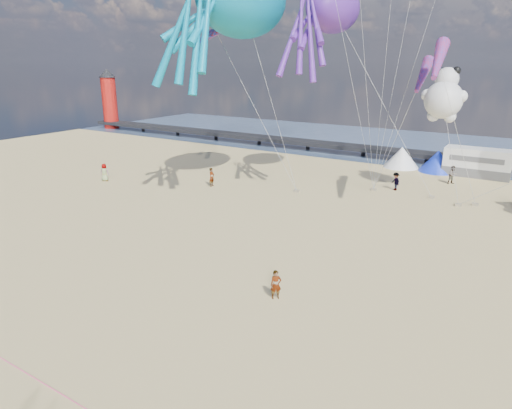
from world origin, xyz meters
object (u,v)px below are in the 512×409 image
motorhome_0 (477,162)px  standing_person (276,285)px  lighthouse (110,103)px  sandbag_e (374,190)px  beachgoer_2 (396,181)px  sandbag_a (297,191)px  windsock_left (216,31)px  beachgoer_0 (104,172)px  beachgoer_1 (453,175)px  windsock_right (423,75)px  sandbag_d (475,204)px  windsock_mid (439,60)px  sandbag_b (431,197)px  tent_blue (438,161)px  kite_panda (443,100)px  beachgoer_5 (212,177)px  tent_white (402,157)px  kite_octopus_purple (333,8)px  sandbag_c (458,205)px

motorhome_0 → standing_person: (-4.95, -34.43, -0.71)m
lighthouse → sandbag_e: size_ratio=18.00×
beachgoer_2 → sandbag_a: beachgoer_2 is taller
lighthouse → standing_person: lighthouse is taller
sandbag_a → windsock_left: 16.48m
beachgoer_0 → beachgoer_1: size_ratio=0.98×
standing_person → beachgoer_2: (-0.77, 24.22, 0.08)m
sandbag_a → windsock_right: windsock_right is taller
sandbag_d → windsock_mid: size_ratio=0.09×
standing_person → sandbag_b: bearing=43.4°
tent_blue → windsock_mid: bearing=-82.0°
lighthouse → kite_panda: (59.77, -14.56, 4.18)m
lighthouse → sandbag_b: 61.92m
beachgoer_2 → sandbag_b: size_ratio=3.46×
sandbag_d → windsock_right: size_ratio=0.11×
beachgoer_0 → beachgoer_2: (26.33, 12.58, -0.04)m
standing_person → beachgoer_2: beachgoer_2 is taller
beachgoer_5 → windsock_mid: size_ratio=0.34×
beachgoer_2 → sandbag_d: beachgoer_2 is taller
motorhome_0 → windsock_left: windsock_left is taller
tent_white → sandbag_b: bearing=-62.3°
windsock_right → standing_person: bearing=-99.6°
beachgoer_0 → beachgoer_1: 35.42m
beachgoer_2 → beachgoer_5: (-15.78, -8.24, 0.05)m
beachgoer_0 → beachgoer_5: 11.41m
tent_white → windsock_mid: (6.61, -18.53, 10.76)m
tent_blue → beachgoer_2: (-1.72, -10.21, -0.33)m
beachgoer_2 → windsock_right: windsock_right is taller
tent_white → sandbag_b: tent_white is taller
beachgoer_2 → windsock_left: 21.92m
sandbag_e → kite_octopus_purple: bearing=-167.0°
lighthouse → sandbag_a: 52.69m
sandbag_d → standing_person: bearing=-105.7°
windsock_mid → beachgoer_1: bearing=83.3°
tent_blue → beachgoer_0: 36.14m
kite_octopus_purple → sandbag_b: bearing=-16.4°
sandbag_a → sandbag_d: same height
lighthouse → beachgoer_1: size_ratio=4.83×
sandbag_e → kite_panda: bearing=10.5°
windsock_right → sandbag_a: bearing=178.2°
sandbag_b → sandbag_d: 3.67m
sandbag_a → beachgoer_1: bearing=43.1°
standing_person → windsock_mid: (3.56, 15.90, 11.17)m
sandbag_c → lighthouse: bearing=165.3°
sandbag_b → sandbag_c: bearing=-25.8°
sandbag_d → sandbag_e: size_ratio=1.00×
kite_panda → windsock_mid: 8.66m
sandbag_b → kite_octopus_purple: (-9.87, -1.42, 16.23)m
motorhome_0 → tent_white: (-8.00, 0.00, -0.30)m
beachgoer_5 → windsock_left: windsock_left is taller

